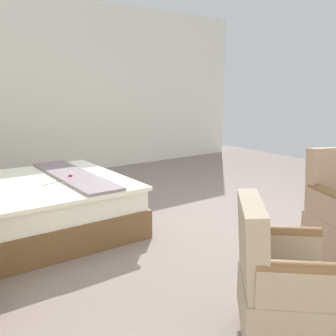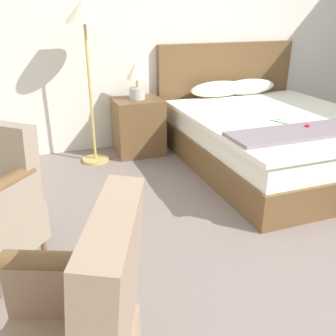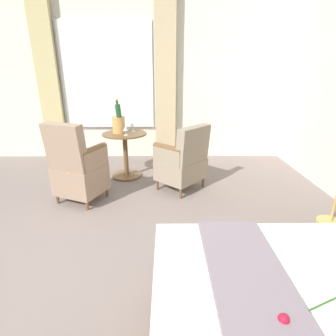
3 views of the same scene
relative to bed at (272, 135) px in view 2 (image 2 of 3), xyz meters
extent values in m
cube|color=silver|center=(-0.84, 1.15, 1.19)|extent=(6.85, 0.12, 3.00)
cube|color=brown|center=(0.00, -0.08, -0.16)|extent=(1.70, 2.16, 0.30)
cube|color=white|center=(0.00, -0.08, 0.10)|extent=(1.64, 2.10, 0.21)
cube|color=white|center=(0.00, -0.14, 0.22)|extent=(1.73, 2.03, 0.04)
cube|color=gray|center=(0.00, -0.67, 0.26)|extent=(1.70, 0.39, 0.03)
cube|color=brown|center=(0.00, 1.04, 0.41)|extent=(1.78, 0.08, 0.85)
ellipsoid|color=white|center=(-0.20, 0.84, 0.34)|extent=(0.71, 0.24, 0.20)
ellipsoid|color=white|center=(0.20, 0.84, 0.34)|extent=(0.71, 0.24, 0.20)
cylinder|color=#2D6628|center=(-0.16, -0.43, 0.25)|extent=(0.15, 0.34, 0.01)
sphere|color=red|center=(-0.09, -0.60, 0.27)|extent=(0.05, 0.05, 0.05)
ellipsoid|color=#33702D|center=(-0.16, -0.28, 0.26)|extent=(0.05, 0.04, 0.01)
cube|color=white|center=(-0.24, -0.52, 0.26)|extent=(0.10, 0.13, 0.00)
cube|color=brown|center=(-1.22, 0.78, 0.00)|extent=(0.52, 0.44, 0.62)
sphere|color=olive|center=(-0.95, 0.78, 0.14)|extent=(0.02, 0.02, 0.02)
cylinder|color=#B3B4B1|center=(-1.22, 0.78, 0.37)|extent=(0.17, 0.17, 0.12)
cylinder|color=tan|center=(-1.22, 0.78, 0.48)|extent=(0.02, 0.02, 0.10)
cone|color=#EFE5C6|center=(-1.22, 0.78, 0.62)|extent=(0.22, 0.22, 0.19)
cylinder|color=tan|center=(-1.73, 0.69, -0.30)|extent=(0.28, 0.28, 0.03)
cylinder|color=tan|center=(-1.73, 0.69, 0.40)|extent=(0.03, 0.03, 1.37)
cone|color=beige|center=(-1.73, 0.69, 1.20)|extent=(0.38, 0.38, 0.22)
cylinder|color=brown|center=(-2.35, -0.90, -0.24)|extent=(0.04, 0.04, 0.15)
cube|color=gray|center=(-2.51, -1.06, 0.21)|extent=(0.37, 0.40, 0.21)
cylinder|color=brown|center=(-2.51, -1.06, 0.32)|extent=(0.37, 0.40, 0.09)
cube|color=#9A7E67|center=(-2.16, -2.23, 0.43)|extent=(0.35, 0.53, 0.57)
cube|color=#9A7E67|center=(-2.27, -1.95, 0.26)|extent=(0.45, 0.25, 0.22)
cylinder|color=brown|center=(-2.27, -1.95, 0.37)|extent=(0.45, 0.25, 0.09)
camera|label=1|loc=(-3.89, 0.83, 1.22)|focal=40.00mm
camera|label=2|loc=(-2.30, -3.11, 1.22)|focal=40.00mm
camera|label=3|loc=(0.71, -1.09, 1.23)|focal=28.00mm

